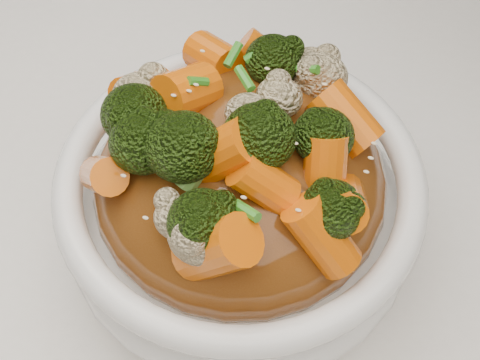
% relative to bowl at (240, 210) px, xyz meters
% --- Properties ---
extents(tablecloth, '(1.20, 0.80, 0.04)m').
position_rel_bowl_xyz_m(tablecloth, '(-0.06, -0.03, -0.06)').
color(tablecloth, white).
rests_on(tablecloth, dining_table).
extents(bowl, '(0.23, 0.23, 0.09)m').
position_rel_bowl_xyz_m(bowl, '(0.00, 0.00, 0.00)').
color(bowl, white).
rests_on(bowl, tablecloth).
extents(sauce_base, '(0.18, 0.18, 0.10)m').
position_rel_bowl_xyz_m(sauce_base, '(0.00, 0.00, 0.03)').
color(sauce_base, brown).
rests_on(sauce_base, bowl).
extents(carrots, '(0.18, 0.18, 0.05)m').
position_rel_bowl_xyz_m(carrots, '(0.00, 0.00, 0.09)').
color(carrots, '#E76307').
rests_on(carrots, sauce_base).
extents(broccoli, '(0.18, 0.18, 0.04)m').
position_rel_bowl_xyz_m(broccoli, '(0.00, 0.00, 0.09)').
color(broccoli, black).
rests_on(broccoli, sauce_base).
extents(cauliflower, '(0.18, 0.18, 0.04)m').
position_rel_bowl_xyz_m(cauliflower, '(0.00, 0.00, 0.09)').
color(cauliflower, '#CDBA8C').
rests_on(cauliflower, sauce_base).
extents(scallions, '(0.14, 0.14, 0.02)m').
position_rel_bowl_xyz_m(scallions, '(0.00, 0.00, 0.09)').
color(scallions, '#2F7F1D').
rests_on(scallions, sauce_base).
extents(sesame_seeds, '(0.16, 0.16, 0.01)m').
position_rel_bowl_xyz_m(sesame_seeds, '(0.00, 0.00, 0.09)').
color(sesame_seeds, beige).
rests_on(sesame_seeds, sauce_base).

